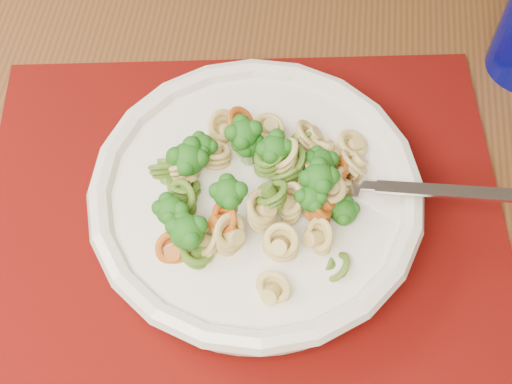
{
  "coord_description": "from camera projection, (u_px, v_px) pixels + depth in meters",
  "views": [
    {
      "loc": [
        0.43,
        0.0,
        1.29
      ],
      "look_at": [
        0.44,
        0.3,
        0.78
      ],
      "focal_mm": 50.0,
      "sensor_mm": 36.0,
      "label": 1
    }
  ],
  "objects": [
    {
      "name": "pasta_broccoli_heap",
      "position": [
        256.0,
        188.0,
        0.58
      ],
      "size": [
        0.23,
        0.23,
        0.06
      ],
      "primitive_type": null,
      "color": "tan",
      "rests_on": "pasta_bowl"
    },
    {
      "name": "pasta_bowl",
      "position": [
        256.0,
        197.0,
        0.59
      ],
      "size": [
        0.28,
        0.28,
        0.05
      ],
      "color": "silver",
      "rests_on": "placemat"
    },
    {
      "name": "placemat",
      "position": [
        243.0,
        215.0,
        0.62
      ],
      "size": [
        0.45,
        0.35,
        0.0
      ],
      "primitive_type": "cube",
      "rotation": [
        0.0,
        0.0,
        0.0
      ],
      "color": "#4F0B03",
      "rests_on": "dining_table"
    },
    {
      "name": "dining_table",
      "position": [
        205.0,
        191.0,
        0.75
      ],
      "size": [
        1.51,
        1.09,
        0.74
      ],
      "rotation": [
        0.0,
        0.0,
        -0.14
      ],
      "color": "#573018",
      "rests_on": "ground"
    },
    {
      "name": "fork",
      "position": [
        347.0,
        184.0,
        0.58
      ],
      "size": [
        0.18,
        0.08,
        0.08
      ],
      "primitive_type": null,
      "rotation": [
        0.0,
        -0.35,
        -0.33
      ],
      "color": "silver",
      "rests_on": "pasta_bowl"
    }
  ]
}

